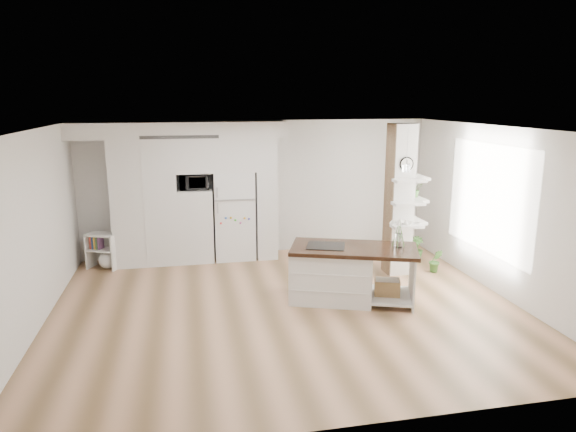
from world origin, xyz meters
name	(u,v)px	position (x,y,z in m)	size (l,w,h in m)	color
floor	(286,307)	(0.00, 0.00, 0.00)	(7.00, 6.00, 0.01)	tan
room	(286,188)	(0.00, 0.00, 1.86)	(7.04, 6.04, 2.72)	white
cabinet_wall	(185,185)	(-1.45, 2.67, 1.51)	(4.00, 0.71, 2.70)	silver
refrigerator	(234,215)	(-0.53, 2.68, 0.88)	(0.78, 0.69, 1.75)	white
column	(405,201)	(2.38, 1.13, 1.35)	(0.69, 0.90, 2.70)	silver
window	(489,199)	(3.48, 0.30, 1.50)	(2.40, 2.40, 0.00)	white
pendant_light	(393,165)	(1.70, 0.15, 2.12)	(0.12, 0.12, 0.10)	white
kitchen_island	(339,272)	(0.88, 0.15, 0.46)	(2.13, 1.52, 1.44)	silver
bookshelf	(105,253)	(-2.98, 2.49, 0.29)	(0.65, 0.53, 0.67)	silver
floor_plant_a	(436,261)	(3.00, 1.06, 0.22)	(0.24, 0.19, 0.44)	#40772F
floor_plant_b	(417,248)	(3.00, 1.85, 0.23)	(0.26, 0.26, 0.46)	#40772F
microwave	(194,182)	(-1.27, 2.62, 1.57)	(0.54, 0.37, 0.30)	#2D2D2D
shelf_plant	(415,189)	(2.63, 1.30, 1.52)	(0.27, 0.23, 0.30)	#40772F
decor_bowl	(406,223)	(2.30, 0.90, 1.00)	(0.22, 0.22, 0.05)	white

